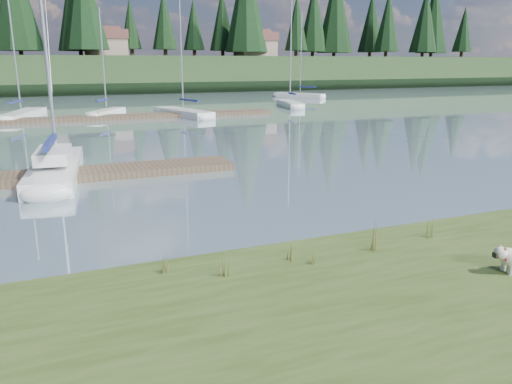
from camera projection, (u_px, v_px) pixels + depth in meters
name	position (u px, v px, depth m)	size (l,w,h in m)	color
ground	(91.00, 120.00, 39.30)	(200.00, 200.00, 0.00)	gray
bank	(307.00, 373.00, 7.06)	(60.00, 9.00, 0.35)	#3B4D1F
ridge	(66.00, 75.00, 77.13)	(200.00, 20.00, 5.00)	#1E3218
sailboat_main	(57.00, 163.00, 20.46)	(2.57, 8.73, 12.40)	white
dock_near	(28.00, 178.00, 19.01)	(16.00, 2.00, 0.30)	#4C3D2C
dock_far	(117.00, 117.00, 40.00)	(26.00, 2.20, 0.30)	#4C3D2C
sailboat_bg_1	(25.00, 113.00, 41.15)	(4.11, 8.61, 12.62)	white
sailboat_bg_2	(109.00, 112.00, 42.36)	(3.96, 5.43, 8.82)	white
sailboat_bg_3	(179.00, 112.00, 42.59)	(3.78, 8.43, 12.16)	white
sailboat_bg_4	(288.00, 103.00, 51.01)	(2.77, 7.14, 10.45)	white
sailboat_bg_5	(296.00, 95.00, 63.88)	(5.32, 6.76, 10.45)	white
weed_0	(223.00, 265.00, 9.77)	(0.17, 0.14, 0.56)	#475B23
weed_1	(291.00, 251.00, 10.55)	(0.17, 0.14, 0.53)	#475B23
weed_2	(374.00, 237.00, 11.15)	(0.17, 0.14, 0.73)	#475B23
weed_3	(167.00, 262.00, 9.98)	(0.17, 0.14, 0.49)	#475B23
weed_4	(315.00, 256.00, 10.45)	(0.17, 0.14, 0.38)	#475B23
weed_5	(430.00, 228.00, 11.97)	(0.17, 0.14, 0.54)	#475B23
mud_lip	(213.00, 266.00, 11.02)	(60.00, 0.50, 0.14)	#33281C
conifer_5	(164.00, 20.00, 77.87)	(3.96, 3.96, 10.35)	#382619
conifer_6	(246.00, 0.00, 80.07)	(7.04, 7.04, 17.00)	#382619
conifer_7	(313.00, 17.00, 88.37)	(5.28, 5.28, 13.20)	#382619
conifer_8	(388.00, 21.00, 89.76)	(4.62, 4.62, 11.77)	#382619
conifer_9	(434.00, 17.00, 96.90)	(5.94, 5.94, 14.62)	#382619
house_1	(106.00, 42.00, 76.33)	(6.30, 5.30, 4.65)	gray
house_2	(255.00, 44.00, 83.39)	(6.30, 5.30, 4.65)	gray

